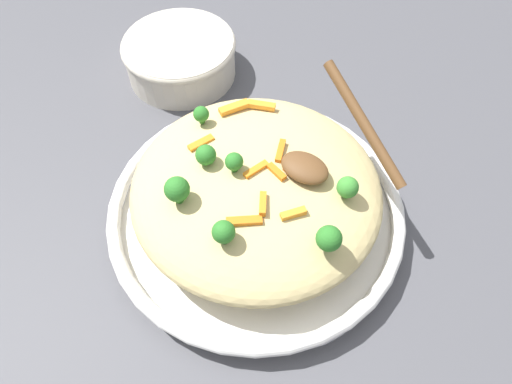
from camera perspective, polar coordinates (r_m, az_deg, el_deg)
name	(u,v)px	position (r m, az deg, el deg)	size (l,w,h in m)	color
ground_plane	(256,220)	(0.61, 0.00, -3.39)	(2.40, 2.40, 0.00)	#4C4C51
serving_bowl	(256,211)	(0.59, 0.00, -2.34)	(0.37, 0.37, 0.04)	white
pasta_mound	(256,189)	(0.55, 0.00, 0.41)	(0.30, 0.29, 0.07)	#D1BA7A
carrot_piece_0	(293,214)	(0.49, 4.53, -2.64)	(0.03, 0.01, 0.01)	orange
carrot_piece_1	(199,145)	(0.56, -6.88, 5.67)	(0.03, 0.01, 0.01)	orange
carrot_piece_2	(234,107)	(0.60, -2.67, 10.20)	(0.04, 0.01, 0.01)	orange
carrot_piece_3	(263,204)	(0.50, 0.82, -1.43)	(0.03, 0.01, 0.01)	orange
carrot_piece_4	(280,151)	(0.54, 2.97, 4.96)	(0.03, 0.01, 0.01)	orange
carrot_piece_5	(244,221)	(0.49, -1.44, -3.58)	(0.04, 0.01, 0.01)	orange
carrot_piece_6	(293,164)	(0.53, 4.53, 3.44)	(0.03, 0.01, 0.01)	orange
carrot_piece_7	(261,105)	(0.60, 0.66, 10.46)	(0.04, 0.01, 0.01)	orange
carrot_piece_8	(259,169)	(0.52, 0.32, 2.85)	(0.03, 0.01, 0.01)	orange
carrot_piece_9	(276,172)	(0.52, 2.50, 2.43)	(0.03, 0.01, 0.01)	orange
broccoli_floret_0	(234,162)	(0.51, -2.67, 3.67)	(0.02, 0.02, 0.03)	#296820
broccoli_floret_1	(348,187)	(0.51, 11.04, 0.55)	(0.02, 0.02, 0.03)	#377928
broccoli_floret_2	(224,232)	(0.47, -3.95, -4.88)	(0.02, 0.02, 0.03)	#296820
broccoli_floret_3	(177,190)	(0.50, -9.54, 0.30)	(0.03, 0.03, 0.03)	#296820
broccoli_floret_4	(201,114)	(0.58, -6.66, 9.33)	(0.02, 0.02, 0.02)	#296820
broccoli_floret_5	(329,239)	(0.47, 8.82, -5.61)	(0.03, 0.03, 0.03)	#296820
broccoli_floret_6	(206,155)	(0.53, -6.10, 4.45)	(0.02, 0.02, 0.03)	#296820
serving_spoon	(326,152)	(0.52, 8.52, 4.86)	(0.14, 0.13, 0.07)	brown
companion_bowl	(180,56)	(0.78, -9.17, 16.00)	(0.18, 0.18, 0.06)	beige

